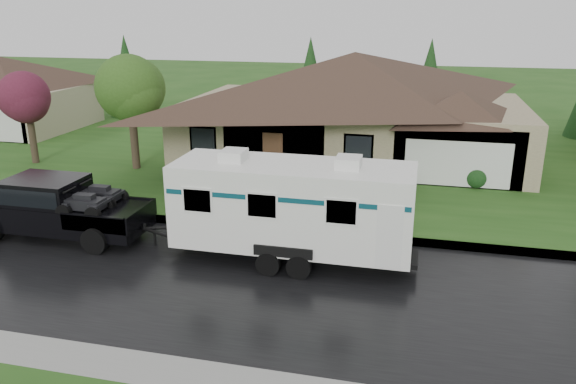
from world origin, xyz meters
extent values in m
plane|color=#255019|center=(0.00, 0.00, 0.00)|extent=(140.00, 140.00, 0.00)
cube|color=black|center=(0.00, -2.00, 0.01)|extent=(140.00, 8.00, 0.01)
cube|color=gray|center=(0.00, 2.25, 0.07)|extent=(140.00, 0.50, 0.15)
cube|color=#255019|center=(0.00, 15.00, 0.07)|extent=(140.00, 26.00, 0.15)
cube|color=gray|center=(2.00, 14.00, 1.65)|extent=(18.00, 10.00, 3.00)
pyramid|color=#39291F|center=(2.00, 14.00, 5.75)|extent=(19.44, 10.80, 2.60)
cube|color=gray|center=(7.40, 11.00, 1.50)|extent=(5.76, 4.00, 2.70)
cube|color=tan|center=(-22.00, 16.00, 1.55)|extent=(10.00, 8.00, 2.80)
cube|color=tan|center=(-19.00, 14.00, 1.41)|extent=(3.20, 4.00, 2.52)
cylinder|color=#382B1E|center=(-8.39, 8.60, 1.40)|extent=(0.40, 0.40, 2.50)
sphere|color=#3D6C23|center=(-8.39, 8.60, 4.14)|extent=(3.45, 3.45, 3.45)
cylinder|color=#382B1E|center=(-14.12, 8.34, 1.20)|extent=(0.36, 0.36, 2.11)
sphere|color=maroon|center=(-14.12, 8.34, 3.51)|extent=(2.91, 2.91, 2.91)
sphere|color=#143814|center=(-4.30, 9.30, 0.65)|extent=(1.00, 1.00, 1.00)
sphere|color=#143814|center=(-1.15, 9.30, 0.65)|extent=(1.00, 1.00, 1.00)
sphere|color=#143814|center=(2.00, 9.30, 0.65)|extent=(1.00, 1.00, 1.00)
sphere|color=#143814|center=(5.15, 9.30, 0.65)|extent=(1.00, 1.00, 1.00)
sphere|color=#143814|center=(8.30, 9.30, 0.65)|extent=(1.00, 1.00, 1.00)
cube|color=black|center=(-6.86, -0.02, 0.85)|extent=(6.55, 2.18, 0.94)
cube|color=black|center=(-9.27, -0.02, 1.15)|extent=(1.75, 2.13, 0.38)
cube|color=black|center=(-7.30, -0.02, 1.69)|extent=(2.62, 2.05, 0.98)
cube|color=black|center=(-7.30, -0.02, 1.75)|extent=(2.40, 2.10, 0.60)
cube|color=black|center=(-4.79, -0.02, 1.07)|extent=(2.40, 2.07, 0.07)
cylinder|color=black|center=(-8.94, 1.05, 0.46)|extent=(0.92, 0.35, 0.92)
cylinder|color=black|center=(-4.79, -1.09, 0.46)|extent=(0.92, 0.35, 0.92)
cylinder|color=black|center=(-4.79, 1.05, 0.46)|extent=(0.92, 0.35, 0.92)
cube|color=white|center=(1.84, -0.02, 1.94)|extent=(7.64, 2.62, 2.67)
cube|color=black|center=(1.84, -0.02, 0.44)|extent=(8.08, 1.31, 0.15)
cube|color=#0B414E|center=(1.84, -0.02, 2.53)|extent=(7.49, 2.64, 0.15)
cube|color=white|center=(-0.13, -0.02, 3.45)|extent=(0.76, 0.87, 0.35)
cube|color=white|center=(3.58, -0.02, 3.45)|extent=(0.76, 0.87, 0.35)
cylinder|color=black|center=(1.34, -1.31, 0.38)|extent=(0.76, 0.26, 0.76)
cylinder|color=black|center=(1.34, 1.27, 0.38)|extent=(0.76, 0.26, 0.76)
cylinder|color=black|center=(2.33, -1.31, 0.38)|extent=(0.76, 0.26, 0.76)
cylinder|color=black|center=(2.33, 1.27, 0.38)|extent=(0.76, 0.26, 0.76)
camera|label=1|loc=(5.64, -16.60, 7.92)|focal=35.00mm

